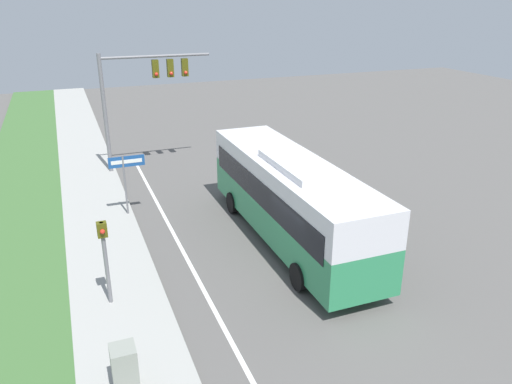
% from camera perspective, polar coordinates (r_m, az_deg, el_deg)
% --- Properties ---
extents(ground_plane, '(80.00, 80.00, 0.00)m').
position_cam_1_polar(ground_plane, '(17.25, 5.89, -9.02)').
color(ground_plane, '#565451').
extents(sidewalk, '(2.80, 80.00, 0.12)m').
position_cam_1_polar(sidewalk, '(15.75, -15.20, -12.77)').
color(sidewalk, '#9E9E99').
rests_on(sidewalk, ground_plane).
extents(grass_verge, '(3.60, 80.00, 0.10)m').
position_cam_1_polar(grass_verge, '(15.91, -27.02, -14.25)').
color(grass_verge, '#3D6633').
rests_on(grass_verge, ground_plane).
extents(lane_divider_near, '(0.14, 30.00, 0.01)m').
position_cam_1_polar(lane_divider_near, '(16.12, -5.83, -11.39)').
color(lane_divider_near, silver).
rests_on(lane_divider_near, ground_plane).
extents(bus, '(2.61, 10.49, 3.41)m').
position_cam_1_polar(bus, '(18.49, 3.93, -0.28)').
color(bus, '#2D8956').
rests_on(bus, ground_plane).
extents(signal_gantry, '(5.65, 0.41, 6.14)m').
position_cam_1_polar(signal_gantry, '(26.59, -12.91, 11.82)').
color(signal_gantry, slate).
rests_on(signal_gantry, ground_plane).
extents(pedestrian_signal, '(0.28, 0.34, 2.76)m').
position_cam_1_polar(pedestrian_signal, '(15.15, -16.93, -6.31)').
color(pedestrian_signal, slate).
rests_on(pedestrian_signal, ground_plane).
extents(street_sign, '(1.46, 0.08, 2.70)m').
position_cam_1_polar(street_sign, '(21.23, -14.63, 2.15)').
color(street_sign, slate).
rests_on(street_sign, ground_plane).
extents(utility_cabinet, '(0.58, 0.60, 1.17)m').
position_cam_1_polar(utility_cabinet, '(12.60, -14.78, -18.92)').
color(utility_cabinet, gray).
rests_on(utility_cabinet, sidewalk).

